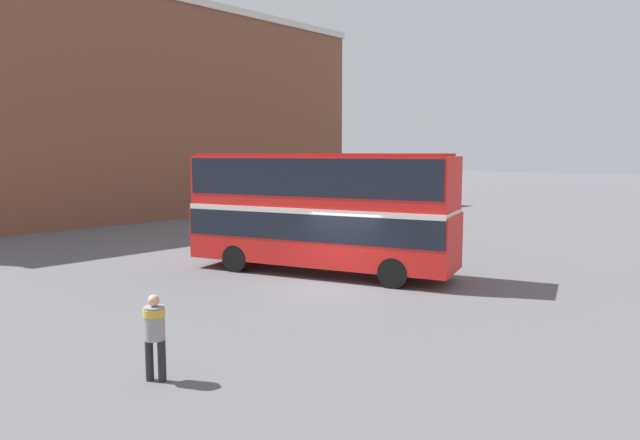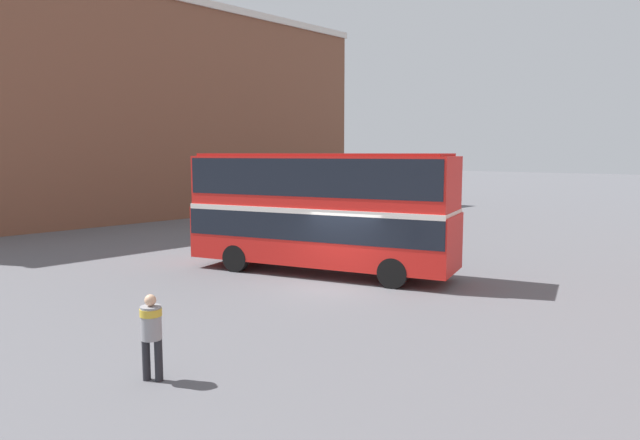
% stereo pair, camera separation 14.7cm
% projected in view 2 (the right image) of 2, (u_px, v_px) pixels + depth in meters
% --- Properties ---
extents(ground_plane, '(240.00, 240.00, 0.00)m').
position_uv_depth(ground_plane, '(334.00, 287.00, 19.57)').
color(ground_plane, '#5B5B60').
extents(building_row_left, '(11.55, 36.79, 15.22)m').
position_uv_depth(building_row_left, '(126.00, 112.00, 42.05)').
color(building_row_left, brown).
rests_on(building_row_left, ground_plane).
extents(double_decker_bus, '(10.54, 5.50, 4.57)m').
position_uv_depth(double_decker_bus, '(320.00, 205.00, 21.52)').
color(double_decker_bus, red).
rests_on(double_decker_bus, ground_plane).
extents(pedestrian_foreground, '(0.60, 0.60, 1.78)m').
position_uv_depth(pedestrian_foreground, '(151.00, 328.00, 11.41)').
color(pedestrian_foreground, '#232328').
rests_on(pedestrian_foreground, ground_plane).
extents(parked_car_kerb_near, '(4.59, 2.56, 1.45)m').
position_uv_depth(parked_car_kerb_near, '(316.00, 209.00, 39.03)').
color(parked_car_kerb_near, slate).
rests_on(parked_car_kerb_near, ground_plane).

